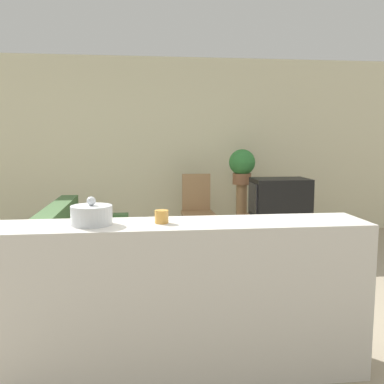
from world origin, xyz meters
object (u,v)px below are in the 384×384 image
object	(u,v)px
couch	(82,256)
decorative_bowl	(92,215)
potted_plant	(242,165)
television	(280,197)
wooden_chair	(197,207)

from	to	relation	value
couch	decorative_bowl	size ratio (longest dim) A/B	7.96
potted_plant	television	bearing A→B (deg)	-63.33
couch	wooden_chair	world-z (taller)	wooden_chair
couch	television	world-z (taller)	television
wooden_chair	potted_plant	xyz separation A→B (m)	(0.67, 0.18, 0.56)
wooden_chair	decorative_bowl	bearing A→B (deg)	-108.17
potted_plant	decorative_bowl	world-z (taller)	potted_plant
decorative_bowl	potted_plant	bearing A→B (deg)	63.14
couch	potted_plant	bearing A→B (deg)	37.01
wooden_chair	television	bearing A→B (deg)	-26.26
wooden_chair	couch	bearing A→B (deg)	-135.37
couch	potted_plant	world-z (taller)	potted_plant
television	wooden_chair	world-z (taller)	wooden_chair
television	potted_plant	distance (m)	0.85
potted_plant	decorative_bowl	distance (m)	3.84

